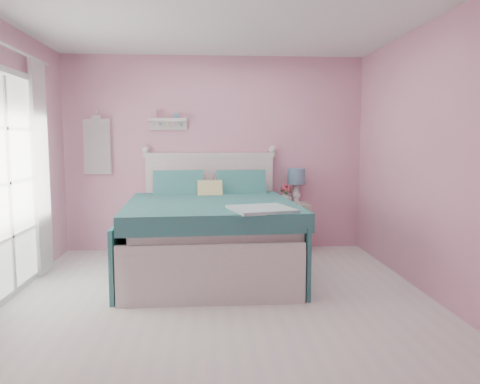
{
  "coord_description": "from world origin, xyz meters",
  "views": [
    {
      "loc": [
        -0.1,
        -4.1,
        1.48
      ],
      "look_at": [
        0.27,
        1.2,
        0.89
      ],
      "focal_mm": 35.0,
      "sensor_mm": 36.0,
      "label": 1
    }
  ],
  "objects": [
    {
      "name": "bed",
      "position": [
        -0.08,
        1.11,
        0.43
      ],
      "size": [
        1.88,
        2.31,
        1.32
      ],
      "rotation": [
        0.0,
        0.0,
        0.05
      ],
      "color": "silver",
      "rests_on": "floor"
    },
    {
      "name": "french_door",
      "position": [
        -1.97,
        0.4,
        1.07
      ],
      "size": [
        0.04,
        1.32,
        2.16
      ],
      "color": "silver",
      "rests_on": "floor"
    },
    {
      "name": "room_shell",
      "position": [
        0.0,
        0.0,
        1.58
      ],
      "size": [
        4.5,
        4.5,
        4.5
      ],
      "color": "pink",
      "rests_on": "floor"
    },
    {
      "name": "teacup",
      "position": [
        0.94,
        1.85,
        0.68
      ],
      "size": [
        0.11,
        0.11,
        0.07
      ],
      "primitive_type": "imported",
      "rotation": [
        0.0,
        0.0,
        0.21
      ],
      "color": "pink",
      "rests_on": "nightstand"
    },
    {
      "name": "vase",
      "position": [
        0.94,
        2.06,
        0.73
      ],
      "size": [
        0.2,
        0.2,
        0.17
      ],
      "primitive_type": "imported",
      "rotation": [
        0.0,
        0.0,
        -0.28
      ],
      "color": "#B7C3BF",
      "rests_on": "nightstand"
    },
    {
      "name": "floor",
      "position": [
        0.0,
        0.0,
        0.0
      ],
      "size": [
        4.5,
        4.5,
        0.0
      ],
      "primitive_type": "plane",
      "color": "white",
      "rests_on": "ground"
    },
    {
      "name": "table_lamp",
      "position": [
        1.08,
        2.09,
        0.97
      ],
      "size": [
        0.23,
        0.23,
        0.46
      ],
      "color": "white",
      "rests_on": "nightstand"
    },
    {
      "name": "nightstand",
      "position": [
        1.02,
        2.01,
        0.32
      ],
      "size": [
        0.45,
        0.44,
        0.64
      ],
      "color": "beige",
      "rests_on": "floor"
    },
    {
      "name": "roses",
      "position": [
        0.94,
        2.06,
        0.85
      ],
      "size": [
        0.14,
        0.11,
        0.12
      ],
      "color": "#BC4057",
      "rests_on": "vase"
    },
    {
      "name": "wall_shelf",
      "position": [
        -0.63,
        2.19,
        1.73
      ],
      "size": [
        0.5,
        0.15,
        0.25
      ],
      "color": "silver",
      "rests_on": "room_shell"
    },
    {
      "name": "curtain_far",
      "position": [
        -1.92,
        1.14,
        1.18
      ],
      "size": [
        0.04,
        0.4,
        2.32
      ],
      "primitive_type": "cube",
      "color": "white",
      "rests_on": "floor"
    },
    {
      "name": "hanging_dress",
      "position": [
        -1.55,
        2.18,
        1.4
      ],
      "size": [
        0.34,
        0.03,
        0.72
      ],
      "primitive_type": "cube",
      "color": "white",
      "rests_on": "room_shell"
    }
  ]
}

